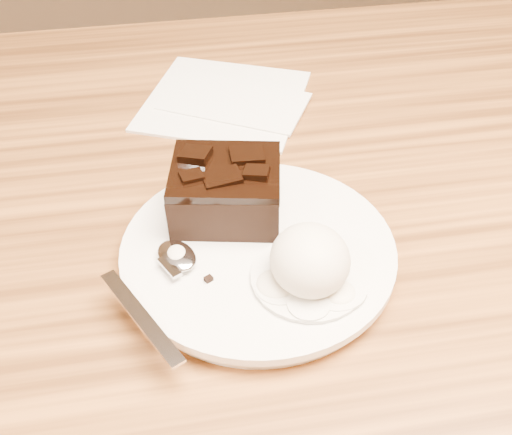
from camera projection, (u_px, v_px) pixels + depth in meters
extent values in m
cylinder|color=white|center=(258.00, 254.00, 0.51)|extent=(0.22, 0.22, 0.02)
cube|color=black|center=(226.00, 193.00, 0.52)|extent=(0.10, 0.09, 0.04)
ellipsoid|color=white|center=(310.00, 260.00, 0.46)|extent=(0.06, 0.06, 0.05)
cylinder|color=white|center=(308.00, 278.00, 0.47)|extent=(0.09, 0.09, 0.00)
cube|color=white|center=(224.00, 99.00, 0.70)|extent=(0.22, 0.22, 0.01)
cube|color=black|center=(209.00, 279.00, 0.47)|extent=(0.01, 0.01, 0.00)
cube|color=black|center=(315.00, 256.00, 0.49)|extent=(0.01, 0.01, 0.00)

